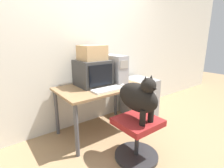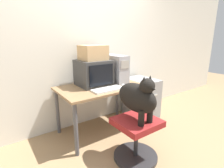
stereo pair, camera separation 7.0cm
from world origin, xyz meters
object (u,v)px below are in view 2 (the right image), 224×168
object	(u,v)px
crt_monitor	(94,73)
office_chair	(136,137)
dog	(138,97)
pc_tower	(115,69)
cardboard_box	(93,53)
keyboard	(108,89)
filing_cabinet	(141,97)

from	to	relation	value
crt_monitor	office_chair	world-z (taller)	crt_monitor
dog	pc_tower	bearing A→B (deg)	69.05
pc_tower	cardboard_box	size ratio (longest dim) A/B	1.41
crt_monitor	office_chair	bearing A→B (deg)	-87.30
office_chair	cardboard_box	distance (m)	1.27
keyboard	filing_cabinet	bearing A→B (deg)	16.58
pc_tower	dog	xyz separation A→B (m)	(-0.33, -0.86, -0.15)
crt_monitor	keyboard	size ratio (longest dim) A/B	1.04
keyboard	cardboard_box	world-z (taller)	cardboard_box
keyboard	office_chair	world-z (taller)	keyboard
dog	cardboard_box	distance (m)	0.98
pc_tower	dog	bearing A→B (deg)	-110.95
keyboard	dog	bearing A→B (deg)	-87.71
dog	cardboard_box	xyz separation A→B (m)	(-0.04, 0.89, 0.41)
cardboard_box	keyboard	bearing A→B (deg)	-86.67
keyboard	dog	xyz separation A→B (m)	(0.02, -0.55, 0.04)
office_chair	dog	world-z (taller)	dog
pc_tower	keyboard	distance (m)	0.51
office_chair	dog	distance (m)	0.49
dog	filing_cabinet	world-z (taller)	dog
crt_monitor	dog	size ratio (longest dim) A/B	0.84
crt_monitor	filing_cabinet	world-z (taller)	crt_monitor
cardboard_box	filing_cabinet	bearing A→B (deg)	-4.09
dog	filing_cabinet	distance (m)	1.28
office_chair	cardboard_box	size ratio (longest dim) A/B	1.53
pc_tower	office_chair	world-z (taller)	pc_tower
pc_tower	keyboard	xyz separation A→B (m)	(-0.35, -0.31, -0.20)
filing_cabinet	keyboard	bearing A→B (deg)	-163.42
keyboard	pc_tower	bearing A→B (deg)	41.59
crt_monitor	keyboard	xyz separation A→B (m)	(0.02, -0.33, -0.17)
office_chair	dog	xyz separation A→B (m)	(-0.00, 0.00, 0.49)
office_chair	dog	size ratio (longest dim) A/B	0.96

